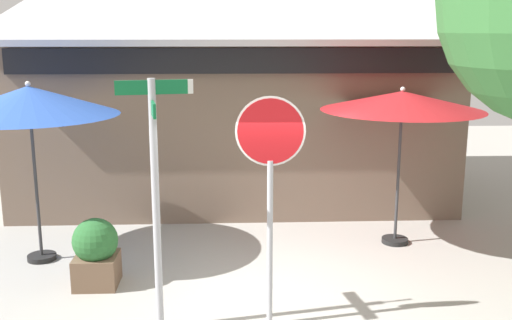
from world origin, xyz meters
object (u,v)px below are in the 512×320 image
stop_sign (270,168)px  patio_umbrella_crimson_center (402,102)px  street_sign_post (155,182)px  patio_umbrella_royal_blue_left (29,102)px  sidewalk_planter (96,252)px

stop_sign → patio_umbrella_crimson_center: bearing=49.9°
street_sign_post → stop_sign: bearing=1.4°
patio_umbrella_royal_blue_left → sidewalk_planter: 2.47m
patio_umbrella_royal_blue_left → patio_umbrella_crimson_center: size_ratio=1.06×
stop_sign → patio_umbrella_crimson_center: stop_sign is taller
stop_sign → street_sign_post: bearing=-178.6°
patio_umbrella_crimson_center → street_sign_post: bearing=-142.6°
patio_umbrella_crimson_center → patio_umbrella_royal_blue_left: bearing=-175.0°
stop_sign → patio_umbrella_royal_blue_left: stop_sign is taller
patio_umbrella_royal_blue_left → stop_sign: bearing=-33.3°
street_sign_post → sidewalk_planter: bearing=128.8°
sidewalk_planter → street_sign_post: bearing=-51.2°
street_sign_post → patio_umbrella_royal_blue_left: street_sign_post is taller
street_sign_post → stop_sign: (1.32, 0.03, 0.15)m
stop_sign → patio_umbrella_crimson_center: size_ratio=1.06×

